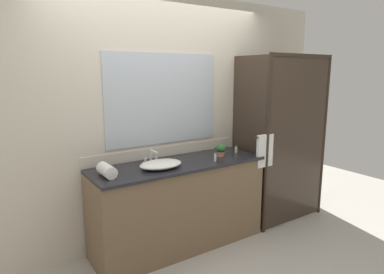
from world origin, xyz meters
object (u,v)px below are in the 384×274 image
object	(u,v)px
potted_plant	(221,149)
rolled_towel_near_edge	(107,170)
sink_basin	(161,164)
amenity_bottle_lotion	(215,157)
faucet	(152,158)
amenity_bottle_shampoo	(236,149)

from	to	relation	value
potted_plant	rolled_towel_near_edge	xyz separation A→B (m)	(-1.28, -0.02, -0.02)
sink_basin	amenity_bottle_lotion	distance (m)	0.58
sink_basin	rolled_towel_near_edge	size ratio (longest dim) A/B	1.83
sink_basin	faucet	xyz separation A→B (m)	(-0.00, 0.20, 0.01)
potted_plant	amenity_bottle_shampoo	distance (m)	0.25
amenity_bottle_lotion	amenity_bottle_shampoo	world-z (taller)	amenity_bottle_lotion
potted_plant	amenity_bottle_lotion	bearing A→B (deg)	-141.84
faucet	potted_plant	world-z (taller)	faucet
faucet	amenity_bottle_shampoo	distance (m)	1.01
faucet	amenity_bottle_shampoo	world-z (taller)	faucet
sink_basin	faucet	bearing A→B (deg)	90.00
faucet	amenity_bottle_lotion	xyz separation A→B (m)	(0.57, -0.30, -0.01)
amenity_bottle_shampoo	rolled_towel_near_edge	world-z (taller)	rolled_towel_near_edge
potted_plant	amenity_bottle_lotion	size ratio (longest dim) A/B	1.51
faucet	rolled_towel_near_edge	xyz separation A→B (m)	(-0.52, -0.17, 0.01)
sink_basin	faucet	size ratio (longest dim) A/B	2.49
sink_basin	faucet	distance (m)	0.20
amenity_bottle_shampoo	rolled_towel_near_edge	size ratio (longest dim) A/B	0.36
amenity_bottle_lotion	rolled_towel_near_edge	distance (m)	1.10
amenity_bottle_shampoo	sink_basin	bearing A→B (deg)	-176.09
faucet	sink_basin	bearing A→B (deg)	-90.00
sink_basin	potted_plant	world-z (taller)	potted_plant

